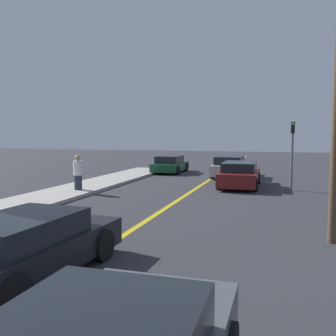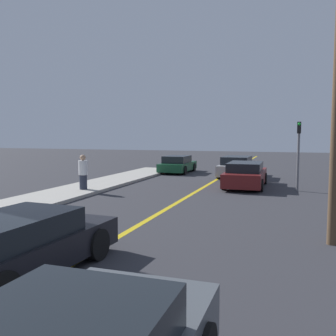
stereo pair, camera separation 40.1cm
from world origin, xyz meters
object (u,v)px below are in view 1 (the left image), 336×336
(car_ahead_center, at_px, (26,248))
(car_oncoming_far, at_px, (170,164))
(pedestrian_mid_group, at_px, (78,173))
(traffic_light, at_px, (292,148))
(car_far_distant, at_px, (240,175))
(car_parked_left_lot, at_px, (230,167))

(car_ahead_center, height_order, car_oncoming_far, car_ahead_center)
(car_ahead_center, bearing_deg, car_oncoming_far, 101.46)
(car_ahead_center, height_order, pedestrian_mid_group, pedestrian_mid_group)
(car_oncoming_far, xyz_separation_m, traffic_light, (8.05, -6.49, 1.50))
(car_ahead_center, height_order, car_far_distant, car_far_distant)
(car_parked_left_lot, xyz_separation_m, traffic_light, (3.62, -4.98, 1.43))
(traffic_light, bearing_deg, pedestrian_mid_group, -159.70)
(pedestrian_mid_group, bearing_deg, car_oncoming_far, 81.20)
(car_ahead_center, bearing_deg, car_far_distant, 82.48)
(pedestrian_mid_group, bearing_deg, car_parked_left_lot, 54.91)
(car_ahead_center, relative_size, pedestrian_mid_group, 2.71)
(car_far_distant, distance_m, traffic_light, 3.01)
(car_far_distant, distance_m, car_oncoming_far, 8.01)
(car_ahead_center, relative_size, car_far_distant, 0.95)
(car_ahead_center, xyz_separation_m, car_oncoming_far, (-2.94, 19.68, -0.03))
(car_ahead_center, distance_m, car_oncoming_far, 19.90)
(car_far_distant, bearing_deg, pedestrian_mid_group, -149.87)
(car_oncoming_far, bearing_deg, car_parked_left_lot, -19.08)
(car_ahead_center, bearing_deg, pedestrian_mid_group, 117.97)
(car_ahead_center, relative_size, car_oncoming_far, 1.11)
(car_far_distant, relative_size, traffic_light, 1.40)
(car_far_distant, xyz_separation_m, pedestrian_mid_group, (-7.06, -4.22, 0.31))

